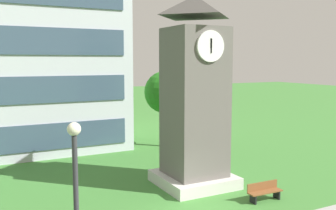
# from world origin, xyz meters

# --- Properties ---
(clock_tower) EXTENTS (3.79, 3.79, 10.04)m
(clock_tower) POSITION_xyz_m (2.14, 3.93, 4.48)
(clock_tower) COLOR #605B56
(clock_tower) RESTS_ON ground
(park_bench) EXTENTS (1.81, 0.52, 0.88)m
(park_bench) POSITION_xyz_m (3.94, 0.36, 0.46)
(park_bench) COLOR brown
(park_bench) RESTS_ON ground
(street_lamp) EXTENTS (0.36, 0.36, 5.11)m
(street_lamp) POSITION_xyz_m (-5.96, -3.41, 3.23)
(street_lamp) COLOR #333338
(street_lamp) RESTS_ON ground
(tree_streetside) EXTENTS (3.29, 3.29, 5.94)m
(tree_streetside) POSITION_xyz_m (4.95, 12.97, 4.26)
(tree_streetside) COLOR #513823
(tree_streetside) RESTS_ON ground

